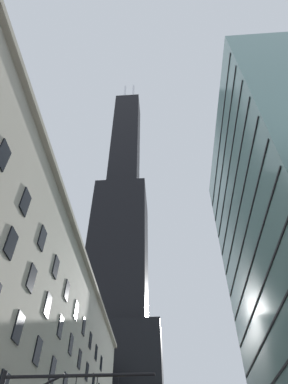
# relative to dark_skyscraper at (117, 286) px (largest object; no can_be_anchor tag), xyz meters

# --- Properties ---
(dark_skyscraper) EXTENTS (27.14, 27.14, 186.24)m
(dark_skyscraper) POSITION_rel_dark_skyscraper_xyz_m (0.00, 0.00, 0.00)
(dark_skyscraper) COLOR black
(dark_skyscraper) RESTS_ON ground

